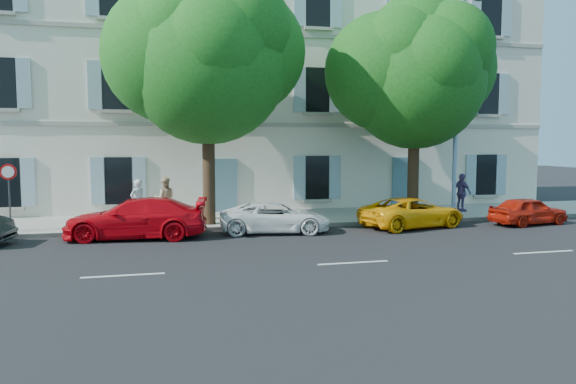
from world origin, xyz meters
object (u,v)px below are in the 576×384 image
object	(u,v)px
road_sign	(9,183)
tree_left	(207,64)
street_lamp	(459,95)
car_red_coupe	(136,218)
pedestrian_a	(138,202)
car_white_coupe	(276,217)
tree_right	(415,80)
pedestrian_c	(462,193)
pedestrian_b	(165,199)
car_yellow_supercar	(412,212)
car_red_hatchback	(528,211)

from	to	relation	value
road_sign	tree_left	bearing A→B (deg)	3.05
street_lamp	car_red_coupe	bearing A→B (deg)	-173.52
car_red_coupe	pedestrian_a	world-z (taller)	pedestrian_a
car_red_coupe	pedestrian_a	bearing A→B (deg)	-172.68
car_red_coupe	car_white_coupe	size ratio (longest dim) A/B	1.19
road_sign	pedestrian_a	distance (m)	4.43
tree_right	pedestrian_c	size ratio (longest dim) A/B	5.18
tree_right	pedestrian_a	world-z (taller)	tree_right
car_white_coupe	pedestrian_a	xyz separation A→B (m)	(-4.82, 2.39, 0.45)
street_lamp	pedestrian_b	xyz separation A→B (m)	(-11.84, 1.45, -4.13)
tree_left	tree_right	world-z (taller)	tree_left
car_yellow_supercar	tree_right	bearing A→B (deg)	-40.61
pedestrian_c	street_lamp	bearing A→B (deg)	124.36
road_sign	pedestrian_b	bearing A→B (deg)	16.76
car_red_coupe	car_yellow_supercar	xyz separation A→B (m)	(10.15, -0.06, -0.11)
road_sign	pedestrian_c	size ratio (longest dim) A/B	1.40
tree_left	pedestrian_c	xyz separation A→B (m)	(11.29, 1.05, -5.14)
car_yellow_supercar	tree_left	size ratio (longest dim) A/B	0.45
car_red_hatchback	tree_right	bearing A→B (deg)	47.57
street_lamp	pedestrian_a	size ratio (longest dim) A/B	5.19
car_white_coupe	pedestrian_c	bearing A→B (deg)	-64.27
pedestrian_a	car_yellow_supercar	bearing A→B (deg)	129.14
tree_left	street_lamp	bearing A→B (deg)	-1.37
street_lamp	pedestrian_c	world-z (taller)	street_lamp
car_red_hatchback	road_sign	xyz separation A→B (m)	(-19.11, 1.83, 1.30)
car_yellow_supercar	tree_left	world-z (taller)	tree_left
car_red_hatchback	street_lamp	world-z (taller)	street_lamp
pedestrian_b	car_red_hatchback	bearing A→B (deg)	164.27
pedestrian_b	pedestrian_a	bearing A→B (deg)	24.64
car_red_hatchback	pedestrian_b	size ratio (longest dim) A/B	1.87
car_white_coupe	tree_left	size ratio (longest dim) A/B	0.43
car_red_coupe	road_sign	xyz separation A→B (m)	(-4.20, 1.34, 1.17)
tree_right	pedestrian_b	distance (m)	11.23
car_red_coupe	pedestrian_b	distance (m)	3.11
car_yellow_supercar	street_lamp	size ratio (longest dim) A/B	0.47
pedestrian_b	street_lamp	bearing A→B (deg)	171.04
pedestrian_b	pedestrian_c	size ratio (longest dim) A/B	1.02
street_lamp	pedestrian_c	distance (m)	4.47
street_lamp	pedestrian_c	size ratio (longest dim) A/B	5.21
tree_left	pedestrian_a	xyz separation A→B (m)	(-2.63, 0.70, -5.14)
car_yellow_supercar	pedestrian_b	size ratio (longest dim) A/B	2.40
tree_left	pedestrian_a	size ratio (longest dim) A/B	5.47
pedestrian_a	street_lamp	bearing A→B (deg)	138.61
tree_left	car_white_coupe	bearing A→B (deg)	-37.53
car_red_hatchback	tree_right	xyz separation A→B (m)	(-3.75, 2.45, 5.23)
tree_right	pedestrian_a	bearing A→B (deg)	177.73
car_white_coupe	tree_right	xyz separation A→B (m)	(6.32, 1.95, 5.23)
car_red_hatchback	pedestrian_a	world-z (taller)	pedestrian_a
tree_left	road_sign	world-z (taller)	tree_left
tree_left	pedestrian_a	bearing A→B (deg)	165.07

